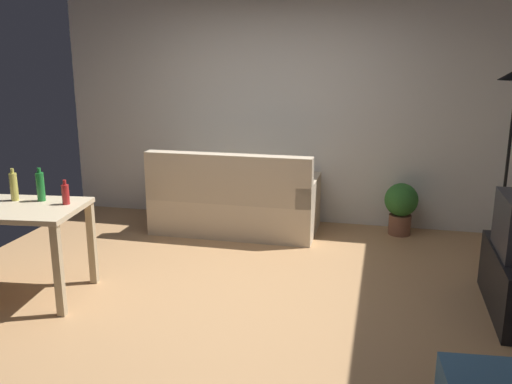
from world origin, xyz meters
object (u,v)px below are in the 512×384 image
object	(u,v)px
bottle_squat	(14,186)
desk	(6,219)
couch	(235,204)
bottle_green	(40,186)
bottle_red	(66,194)
potted_plant	(401,205)

from	to	relation	value
bottle_squat	desk	bearing A→B (deg)	-81.16
couch	bottle_squat	distance (m)	2.37
desk	bottle_squat	xyz separation A→B (m)	(-0.03, 0.17, 0.23)
bottle_green	bottle_red	xyz separation A→B (m)	(0.25, -0.05, -0.04)
bottle_squat	bottle_green	bearing A→B (deg)	10.36
potted_plant	bottle_squat	distance (m)	3.85
couch	bottle_squat	size ratio (longest dim) A/B	6.64
bottle_squat	potted_plant	bearing A→B (deg)	34.59
bottle_red	bottle_green	bearing A→B (deg)	169.51
bottle_green	desk	bearing A→B (deg)	-133.15
potted_plant	bottle_red	size ratio (longest dim) A/B	2.85
desk	potted_plant	distance (m)	3.90
bottle_squat	bottle_red	world-z (taller)	bottle_squat
bottle_squat	bottle_green	distance (m)	0.22
couch	potted_plant	distance (m)	1.81
desk	bottle_squat	world-z (taller)	bottle_squat
potted_plant	bottle_green	xyz separation A→B (m)	(-2.92, -2.13, 0.55)
desk	bottle_squat	size ratio (longest dim) A/B	4.74
potted_plant	bottle_green	world-z (taller)	bottle_green
couch	potted_plant	bearing A→B (deg)	-170.06
potted_plant	bottle_red	bearing A→B (deg)	-140.84
couch	bottle_green	xyz separation A→B (m)	(-1.14, -1.81, 0.58)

